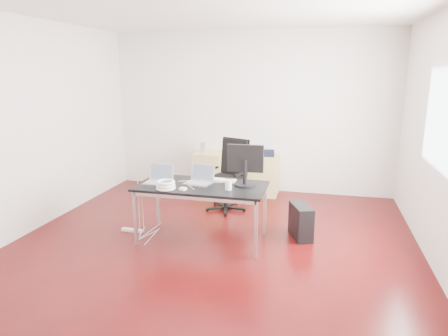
% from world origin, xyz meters
% --- Properties ---
extents(room_shell, '(5.00, 5.00, 5.00)m').
position_xyz_m(room_shell, '(0.04, 0.00, 1.40)').
color(room_shell, '#360607').
rests_on(room_shell, ground).
extents(desk, '(1.60, 0.80, 0.73)m').
position_xyz_m(desk, '(-0.17, 0.09, 0.68)').
color(desk, black).
rests_on(desk, ground).
extents(office_chair, '(0.63, 0.64, 1.08)m').
position_xyz_m(office_chair, '(-0.12, 1.35, 0.61)').
color(office_chair, black).
rests_on(office_chair, ground).
extents(filing_cabinet_left, '(0.50, 0.50, 0.70)m').
position_xyz_m(filing_cabinet_left, '(-0.69, 2.23, 0.35)').
color(filing_cabinet_left, tan).
rests_on(filing_cabinet_left, ground).
extents(filing_cabinet_right, '(0.50, 0.50, 0.70)m').
position_xyz_m(filing_cabinet_right, '(0.30, 2.23, 0.35)').
color(filing_cabinet_right, tan).
rests_on(filing_cabinet_right, ground).
extents(pc_tower, '(0.35, 0.49, 0.44)m').
position_xyz_m(pc_tower, '(1.05, 0.46, 0.22)').
color(pc_tower, black).
rests_on(pc_tower, ground).
extents(wastebasket, '(0.32, 0.32, 0.28)m').
position_xyz_m(wastebasket, '(-0.33, 1.99, 0.14)').
color(wastebasket, black).
rests_on(wastebasket, ground).
extents(power_strip, '(0.30, 0.07, 0.04)m').
position_xyz_m(power_strip, '(-1.17, 0.11, 0.02)').
color(power_strip, white).
rests_on(power_strip, ground).
extents(laptop_left, '(0.33, 0.26, 0.23)m').
position_xyz_m(laptop_left, '(-0.73, 0.06, 0.79)').
color(laptop_left, silver).
rests_on(laptop_left, desk).
extents(laptop_right, '(0.37, 0.31, 0.23)m').
position_xyz_m(laptop_right, '(-0.22, 0.17, 0.79)').
color(laptop_right, silver).
rests_on(laptop_right, desk).
extents(monitor, '(0.45, 0.26, 0.51)m').
position_xyz_m(monitor, '(0.35, 0.22, 1.01)').
color(monitor, black).
rests_on(monitor, desk).
extents(keyboard, '(0.45, 0.17, 0.02)m').
position_xyz_m(keyboard, '(-0.02, 0.33, 0.74)').
color(keyboard, white).
rests_on(keyboard, desk).
extents(cup_white, '(0.10, 0.10, 0.12)m').
position_xyz_m(cup_white, '(0.20, -0.04, 0.79)').
color(cup_white, white).
rests_on(cup_white, desk).
extents(cup_brown, '(0.10, 0.10, 0.10)m').
position_xyz_m(cup_brown, '(0.17, 0.10, 0.78)').
color(cup_brown, '#54391C').
rests_on(cup_brown, desk).
extents(cable_coil, '(0.24, 0.24, 0.11)m').
position_xyz_m(cable_coil, '(-0.53, -0.20, 0.78)').
color(cable_coil, white).
rests_on(cable_coil, desk).
extents(power_adapter, '(0.09, 0.09, 0.03)m').
position_xyz_m(power_adapter, '(-0.33, -0.17, 0.74)').
color(power_adapter, white).
rests_on(power_adapter, desk).
extents(speaker, '(0.11, 0.10, 0.18)m').
position_xyz_m(speaker, '(-0.79, 2.23, 0.79)').
color(speaker, '#9E9E9E').
rests_on(speaker, filing_cabinet_left).
extents(navy_garment, '(0.33, 0.27, 0.09)m').
position_xyz_m(navy_garment, '(0.33, 2.20, 0.74)').
color(navy_garment, black).
rests_on(navy_garment, filing_cabinet_right).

